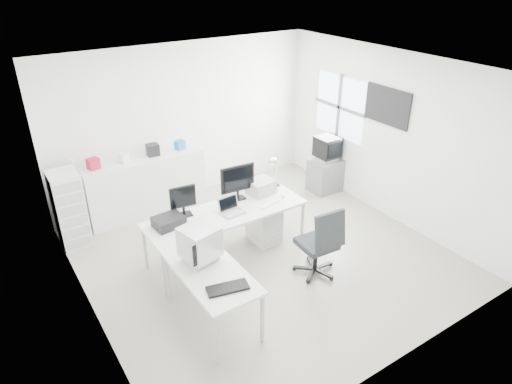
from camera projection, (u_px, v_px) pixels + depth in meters
floor at (263, 255)px, 6.94m from camera, size 5.00×5.00×0.01m
ceiling at (265, 69)px, 5.64m from camera, size 5.00×5.00×0.01m
back_wall at (185, 123)px, 8.14m from camera, size 5.00×0.02×2.80m
left_wall at (78, 224)px, 5.07m from camera, size 0.02×5.00×2.80m
right_wall at (389, 137)px, 7.51m from camera, size 0.02×5.00×2.80m
window at (339, 107)px, 8.30m from camera, size 0.02×1.20×1.10m
wall_picture at (387, 106)px, 7.34m from camera, size 0.04×0.90×0.60m
main_desk at (227, 234)px, 6.78m from camera, size 2.40×0.80×0.75m
side_desk at (212, 296)px, 5.55m from camera, size 0.70×1.40×0.75m
drawer_pedestal at (264, 223)px, 7.19m from camera, size 0.40×0.50×0.60m
inkjet_printer at (169, 222)px, 6.23m from camera, size 0.42×0.34×0.14m
lcd_monitor_small at (183, 201)px, 6.42m from camera, size 0.40×0.26×0.47m
lcd_monitor_large at (238, 182)px, 6.83m from camera, size 0.56×0.26×0.56m
laptop at (233, 208)px, 6.51m from camera, size 0.33×0.34×0.20m
white_keyboard at (269, 204)px, 6.81m from camera, size 0.39×0.20×0.02m
white_mouse at (283, 196)px, 6.98m from camera, size 0.06×0.06×0.06m
laser_printer at (261, 187)px, 7.09m from camera, size 0.42×0.37×0.22m
desk_lamp at (276, 171)px, 7.25m from camera, size 0.17×0.17×0.51m
crt_monitor at (200, 245)px, 5.46m from camera, size 0.47×0.47×0.46m
black_keyboard at (228, 288)px, 5.07m from camera, size 0.50×0.29×0.03m
office_chair at (317, 240)px, 6.33m from camera, size 0.67×0.67×1.08m
tv_cabinet at (325, 175)px, 8.73m from camera, size 0.58×0.47×0.63m
crt_tv at (327, 149)px, 8.48m from camera, size 0.50×0.48×0.45m
sideboard at (146, 185)px, 7.89m from camera, size 2.07×0.52×1.03m
clutter_box_a at (93, 164)px, 7.22m from camera, size 0.21×0.19×0.17m
clutter_box_b at (124, 158)px, 7.48m from camera, size 0.18×0.17×0.14m
clutter_box_c at (153, 150)px, 7.71m from camera, size 0.21×0.20×0.20m
clutter_box_d at (180, 145)px, 7.96m from camera, size 0.18×0.17×0.16m
clutter_bottle at (73, 166)px, 7.10m from camera, size 0.07×0.07×0.22m
filing_cabinet at (69, 209)px, 6.99m from camera, size 0.42×0.50×1.21m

